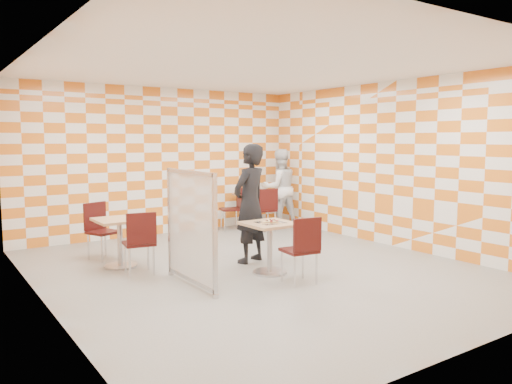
{
  "coord_description": "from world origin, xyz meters",
  "views": [
    {
      "loc": [
        -4.16,
        -6.06,
        1.95
      ],
      "look_at": [
        0.1,
        0.2,
        1.15
      ],
      "focal_mm": 35.0,
      "sensor_mm": 36.0,
      "label": 1
    }
  ],
  "objects_px": {
    "man_dark": "(250,204)",
    "partition": "(191,227)",
    "chair_main_front": "(303,245)",
    "chair_second_side": "(235,205)",
    "chair_empty_near": "(140,238)",
    "soda_bottle": "(256,189)",
    "chair_empty_far": "(99,226)",
    "man_white": "(279,188)",
    "empty_table": "(120,234)",
    "second_table": "(254,205)",
    "chair_second_front": "(266,206)",
    "sport_bottle": "(244,190)",
    "main_table": "(270,239)"
  },
  "relations": [
    {
      "from": "man_dark",
      "to": "partition",
      "type": "bearing_deg",
      "value": 5.32
    },
    {
      "from": "chair_main_front",
      "to": "chair_second_side",
      "type": "relative_size",
      "value": 1.0
    },
    {
      "from": "chair_empty_near",
      "to": "soda_bottle",
      "type": "height_order",
      "value": "soda_bottle"
    },
    {
      "from": "chair_empty_far",
      "to": "man_white",
      "type": "height_order",
      "value": "man_white"
    },
    {
      "from": "empty_table",
      "to": "soda_bottle",
      "type": "xyz_separation_m",
      "value": [
        3.76,
        1.8,
        0.34
      ]
    },
    {
      "from": "second_table",
      "to": "empty_table",
      "type": "distance_m",
      "value": 4.03
    },
    {
      "from": "partition",
      "to": "man_white",
      "type": "distance_m",
      "value": 4.85
    },
    {
      "from": "chair_second_front",
      "to": "sport_bottle",
      "type": "xyz_separation_m",
      "value": [
        -0.12,
        0.7,
        0.29
      ]
    },
    {
      "from": "second_table",
      "to": "soda_bottle",
      "type": "relative_size",
      "value": 3.26
    },
    {
      "from": "main_table",
      "to": "chair_main_front",
      "type": "height_order",
      "value": "chair_main_front"
    },
    {
      "from": "chair_second_front",
      "to": "chair_empty_far",
      "type": "xyz_separation_m",
      "value": [
        -3.66,
        -0.43,
        0.0
      ]
    },
    {
      "from": "second_table",
      "to": "man_white",
      "type": "height_order",
      "value": "man_white"
    },
    {
      "from": "second_table",
      "to": "chair_second_front",
      "type": "height_order",
      "value": "chair_second_front"
    },
    {
      "from": "main_table",
      "to": "chair_empty_far",
      "type": "xyz_separation_m",
      "value": [
        -1.78,
        2.29,
        0.04
      ]
    },
    {
      "from": "second_table",
      "to": "sport_bottle",
      "type": "height_order",
      "value": "sport_bottle"
    },
    {
      "from": "chair_second_side",
      "to": "main_table",
      "type": "bearing_deg",
      "value": -113.72
    },
    {
      "from": "man_dark",
      "to": "chair_second_side",
      "type": "bearing_deg",
      "value": -137.11
    },
    {
      "from": "partition",
      "to": "man_white",
      "type": "bearing_deg",
      "value": 39.05
    },
    {
      "from": "chair_main_front",
      "to": "chair_empty_near",
      "type": "distance_m",
      "value": 2.33
    },
    {
      "from": "chair_empty_near",
      "to": "soda_bottle",
      "type": "bearing_deg",
      "value": 33.6
    },
    {
      "from": "empty_table",
      "to": "man_dark",
      "type": "bearing_deg",
      "value": -25.2
    },
    {
      "from": "empty_table",
      "to": "chair_main_front",
      "type": "relative_size",
      "value": 0.81
    },
    {
      "from": "chair_empty_near",
      "to": "main_table",
      "type": "bearing_deg",
      "value": -30.48
    },
    {
      "from": "sport_bottle",
      "to": "chair_empty_near",
      "type": "bearing_deg",
      "value": -143.6
    },
    {
      "from": "chair_empty_near",
      "to": "chair_empty_far",
      "type": "distance_m",
      "value": 1.36
    },
    {
      "from": "soda_bottle",
      "to": "sport_bottle",
      "type": "bearing_deg",
      "value": 173.7
    },
    {
      "from": "chair_second_side",
      "to": "chair_empty_far",
      "type": "bearing_deg",
      "value": -162.48
    },
    {
      "from": "chair_empty_far",
      "to": "empty_table",
      "type": "bearing_deg",
      "value": -82.12
    },
    {
      "from": "second_table",
      "to": "partition",
      "type": "relative_size",
      "value": 0.48
    },
    {
      "from": "sport_bottle",
      "to": "soda_bottle",
      "type": "bearing_deg",
      "value": -6.3
    },
    {
      "from": "man_dark",
      "to": "man_white",
      "type": "distance_m",
      "value": 3.39
    },
    {
      "from": "chair_second_front",
      "to": "chair_empty_near",
      "type": "distance_m",
      "value": 3.91
    },
    {
      "from": "chair_second_front",
      "to": "man_dark",
      "type": "distance_m",
      "value": 2.67
    },
    {
      "from": "main_table",
      "to": "sport_bottle",
      "type": "bearing_deg",
      "value": 62.83
    },
    {
      "from": "main_table",
      "to": "chair_empty_near",
      "type": "height_order",
      "value": "chair_empty_near"
    },
    {
      "from": "chair_empty_near",
      "to": "chair_empty_far",
      "type": "bearing_deg",
      "value": 97.31
    },
    {
      "from": "chair_empty_far",
      "to": "soda_bottle",
      "type": "height_order",
      "value": "soda_bottle"
    },
    {
      "from": "second_table",
      "to": "partition",
      "type": "height_order",
      "value": "partition"
    },
    {
      "from": "chair_second_front",
      "to": "chair_second_side",
      "type": "bearing_deg",
      "value": 125.76
    },
    {
      "from": "empty_table",
      "to": "chair_second_side",
      "type": "bearing_deg",
      "value": 28.76
    },
    {
      "from": "man_dark",
      "to": "main_table",
      "type": "bearing_deg",
      "value": 59.22
    },
    {
      "from": "chair_second_front",
      "to": "chair_empty_far",
      "type": "bearing_deg",
      "value": -173.24
    },
    {
      "from": "empty_table",
      "to": "partition",
      "type": "bearing_deg",
      "value": -73.43
    },
    {
      "from": "chair_empty_far",
      "to": "man_white",
      "type": "bearing_deg",
      "value": 11.08
    },
    {
      "from": "chair_main_front",
      "to": "chair_empty_near",
      "type": "relative_size",
      "value": 1.0
    },
    {
      "from": "main_table",
      "to": "chair_empty_near",
      "type": "bearing_deg",
      "value": 149.52
    },
    {
      "from": "man_dark",
      "to": "soda_bottle",
      "type": "relative_size",
      "value": 8.18
    },
    {
      "from": "chair_main_front",
      "to": "sport_bottle",
      "type": "bearing_deg",
      "value": 67.31
    },
    {
      "from": "soda_bottle",
      "to": "partition",
      "type": "bearing_deg",
      "value": -135.01
    },
    {
      "from": "empty_table",
      "to": "chair_empty_near",
      "type": "distance_m",
      "value": 0.65
    }
  ]
}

